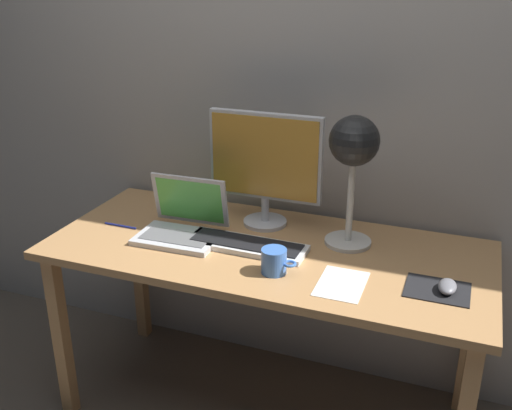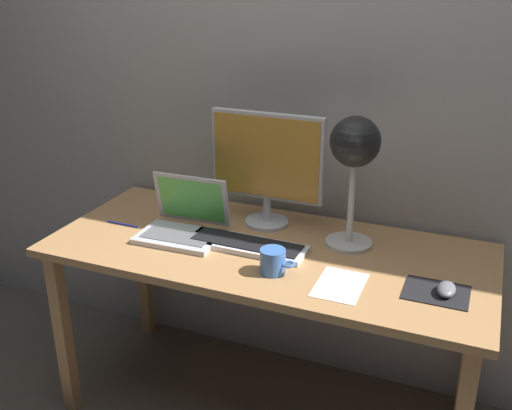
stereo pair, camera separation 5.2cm
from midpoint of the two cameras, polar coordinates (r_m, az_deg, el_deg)
ground_plane at (r=2.57m, az=0.31°, el=-19.01°), size 4.80×4.80×0.00m
back_wall at (r=2.34m, az=3.88°, el=12.50°), size 4.80×0.06×2.60m
desk at (r=2.19m, az=0.34°, el=-5.91°), size 1.60×0.70×0.74m
monitor at (r=2.25m, az=0.23°, el=4.11°), size 0.44×0.17×0.45m
keyboard_main at (r=2.14m, az=-1.61°, el=-3.88°), size 0.44×0.15×0.03m
laptop at (r=2.24m, az=-7.66°, el=-1.42°), size 0.31×0.25×0.22m
desk_lamp at (r=2.07m, az=8.69°, el=5.22°), size 0.18×0.18×0.48m
mousepad at (r=1.96m, az=16.36°, el=-7.85°), size 0.20×0.16×0.00m
mouse at (r=1.95m, az=17.25°, el=-7.52°), size 0.06×0.10×0.03m
coffee_mug at (r=1.96m, az=1.02°, el=-5.44°), size 0.12×0.09×0.09m
paper_sheet_near_mouse at (r=1.93m, az=7.47°, el=-7.55°), size 0.15×0.21×0.00m
pen at (r=2.38m, az=-13.56°, el=-1.96°), size 0.14×0.01×0.01m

